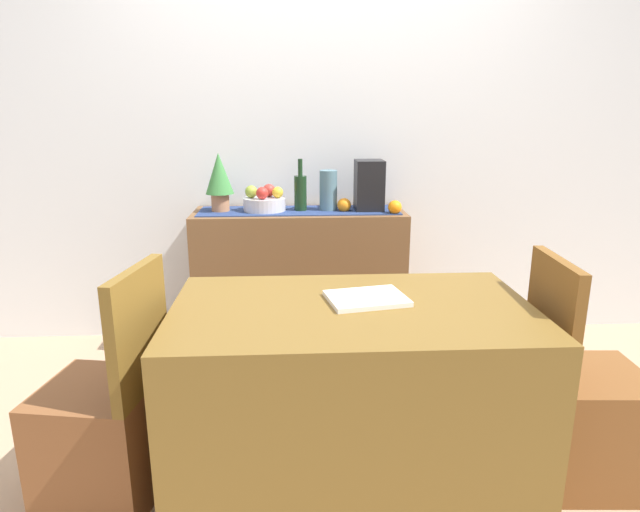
# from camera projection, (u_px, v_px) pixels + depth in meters

# --- Properties ---
(ground_plane) EXTENTS (6.40, 6.40, 0.02)m
(ground_plane) POSITION_uv_depth(u_px,v_px,m) (337.00, 431.00, 2.48)
(ground_plane) COLOR tan
(ground_plane) RESTS_ON ground
(room_wall_rear) EXTENTS (6.40, 0.06, 2.70)m
(room_wall_rear) POSITION_uv_depth(u_px,v_px,m) (322.00, 121.00, 3.26)
(room_wall_rear) COLOR silver
(room_wall_rear) RESTS_ON ground
(sideboard_console) EXTENTS (1.22, 0.42, 0.85)m
(sideboard_console) POSITION_uv_depth(u_px,v_px,m) (300.00, 281.00, 3.24)
(sideboard_console) COLOR brown
(sideboard_console) RESTS_ON ground
(table_runner) EXTENTS (1.15, 0.32, 0.01)m
(table_runner) POSITION_uv_depth(u_px,v_px,m) (299.00, 211.00, 3.13)
(table_runner) COLOR navy
(table_runner) RESTS_ON sideboard_console
(fruit_bowl) EXTENTS (0.24, 0.24, 0.08)m
(fruit_bowl) POSITION_uv_depth(u_px,v_px,m) (264.00, 204.00, 3.11)
(fruit_bowl) COLOR silver
(fruit_bowl) RESTS_ON table_runner
(apple_center) EXTENTS (0.07, 0.07, 0.07)m
(apple_center) POSITION_uv_depth(u_px,v_px,m) (269.00, 190.00, 3.13)
(apple_center) COLOR #A9332C
(apple_center) RESTS_ON fruit_bowl
(apple_front) EXTENTS (0.06, 0.06, 0.06)m
(apple_front) POSITION_uv_depth(u_px,v_px,m) (278.00, 192.00, 3.08)
(apple_front) COLOR gold
(apple_front) RESTS_ON fruit_bowl
(apple_upper) EXTENTS (0.07, 0.07, 0.07)m
(apple_upper) POSITION_uv_depth(u_px,v_px,m) (262.00, 193.00, 3.03)
(apple_upper) COLOR red
(apple_upper) RESTS_ON fruit_bowl
(apple_rear) EXTENTS (0.07, 0.07, 0.07)m
(apple_rear) POSITION_uv_depth(u_px,v_px,m) (251.00, 192.00, 3.08)
(apple_rear) COLOR olive
(apple_rear) RESTS_ON fruit_bowl
(wine_bottle) EXTENTS (0.07, 0.07, 0.30)m
(wine_bottle) POSITION_uv_depth(u_px,v_px,m) (300.00, 192.00, 3.10)
(wine_bottle) COLOR #173219
(wine_bottle) RESTS_ON sideboard_console
(coffee_maker) EXTENTS (0.16, 0.18, 0.29)m
(coffee_maker) POSITION_uv_depth(u_px,v_px,m) (369.00, 186.00, 3.12)
(coffee_maker) COLOR black
(coffee_maker) RESTS_ON sideboard_console
(ceramic_vase) EXTENTS (0.10, 0.10, 0.23)m
(ceramic_vase) POSITION_uv_depth(u_px,v_px,m) (328.00, 191.00, 3.11)
(ceramic_vase) COLOR slate
(ceramic_vase) RESTS_ON sideboard_console
(potted_plant) EXTENTS (0.16, 0.16, 0.34)m
(potted_plant) POSITION_uv_depth(u_px,v_px,m) (219.00, 178.00, 3.06)
(potted_plant) COLOR #AF744E
(potted_plant) RESTS_ON sideboard_console
(orange_loose_near_bowl) EXTENTS (0.08, 0.08, 0.08)m
(orange_loose_near_bowl) POSITION_uv_depth(u_px,v_px,m) (395.00, 207.00, 3.03)
(orange_loose_near_bowl) COLOR orange
(orange_loose_near_bowl) RESTS_ON sideboard_console
(orange_loose_mid) EXTENTS (0.08, 0.08, 0.08)m
(orange_loose_mid) POSITION_uv_depth(u_px,v_px,m) (344.00, 205.00, 3.10)
(orange_loose_mid) COLOR orange
(orange_loose_mid) RESTS_ON sideboard_console
(dining_table) EXTENTS (1.29, 0.76, 0.74)m
(dining_table) POSITION_uv_depth(u_px,v_px,m) (351.00, 399.00, 2.02)
(dining_table) COLOR brown
(dining_table) RESTS_ON ground
(open_book) EXTENTS (0.32, 0.26, 0.02)m
(open_book) POSITION_uv_depth(u_px,v_px,m) (367.00, 298.00, 1.98)
(open_book) COLOR white
(open_book) RESTS_ON dining_table
(chair_near_window) EXTENTS (0.46, 0.46, 0.90)m
(chair_near_window) POSITION_uv_depth(u_px,v_px,m) (106.00, 431.00, 2.00)
(chair_near_window) COLOR brown
(chair_near_window) RESTS_ON ground
(chair_by_corner) EXTENTS (0.42, 0.42, 0.90)m
(chair_by_corner) POSITION_uv_depth(u_px,v_px,m) (583.00, 416.00, 2.10)
(chair_by_corner) COLOR brown
(chair_by_corner) RESTS_ON ground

